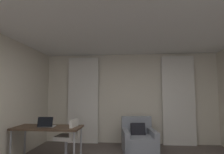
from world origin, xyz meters
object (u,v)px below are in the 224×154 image
object	(u,v)px
desk_chair	(68,143)
laptop	(46,125)
desk	(48,129)
armchair	(139,141)

from	to	relation	value
desk_chair	laptop	distance (m)	0.59
desk_chair	laptop	xyz separation A→B (m)	(-0.45, -0.08, 0.38)
desk	desk_chair	world-z (taller)	desk_chair
desk_chair	desk	bearing A→B (deg)	-176.06
armchair	laptop	size ratio (longest dim) A/B	2.91
armchair	desk_chair	distance (m)	1.74
desk	laptop	world-z (taller)	laptop
laptop	desk	bearing A→B (deg)	75.25
desk	desk_chair	xyz separation A→B (m)	(0.44, 0.03, -0.27)
armchair	desk_chair	bearing A→B (deg)	-151.71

